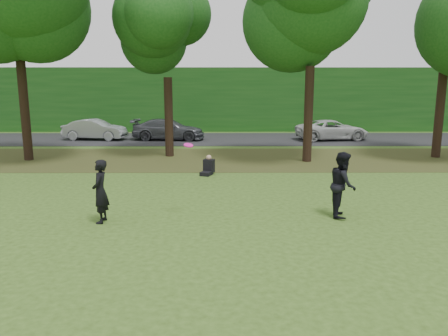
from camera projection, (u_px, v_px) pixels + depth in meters
name	position (u px, v px, depth m)	size (l,w,h in m)	color
ground	(232.00, 261.00, 9.59)	(120.00, 120.00, 0.00)	#304A17
leaf_litter	(226.00, 159.00, 22.35)	(60.00, 7.00, 0.01)	#4C3B1B
street	(225.00, 139.00, 30.19)	(70.00, 7.00, 0.02)	black
far_hedge	(224.00, 99.00, 35.60)	(70.00, 3.00, 5.00)	#164915
player_left	(100.00, 191.00, 12.07)	(0.65, 0.43, 1.78)	black
player_right	(343.00, 184.00, 12.62)	(0.93, 0.72, 1.91)	black
parked_cars	(216.00, 130.00, 29.49)	(40.93, 3.08, 1.41)	black
frisbee	(188.00, 145.00, 12.37)	(0.38, 0.37, 0.12)	#EA139A
seated_person	(208.00, 167.00, 18.55)	(0.65, 0.83, 0.83)	black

